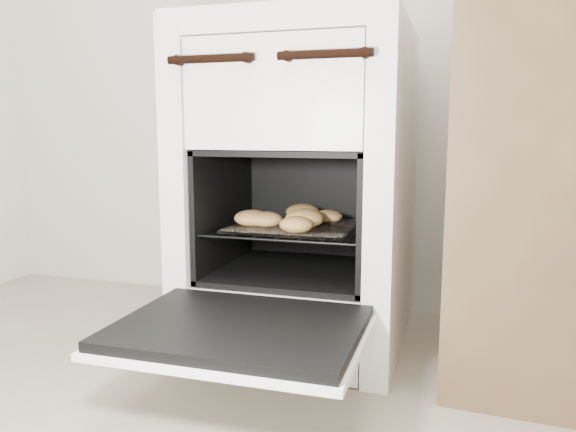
{
  "coord_description": "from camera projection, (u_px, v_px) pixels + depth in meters",
  "views": [
    {
      "loc": [
        0.3,
        -0.42,
        0.63
      ],
      "look_at": [
        -0.14,
        1.02,
        0.4
      ],
      "focal_mm": 35.0,
      "sensor_mm": 36.0,
      "label": 1
    }
  ],
  "objects": [
    {
      "name": "oven_door",
      "position": [
        240.0,
        331.0,
        1.21
      ],
      "size": [
        0.54,
        0.42,
        0.04
      ],
      "color": "black",
      "rests_on": "stove"
    },
    {
      "name": "oven_rack",
      "position": [
        296.0,
        227.0,
        1.6
      ],
      "size": [
        0.44,
        0.42,
        0.01
      ],
      "color": "black",
      "rests_on": "stove"
    },
    {
      "name": "foil_sheet",
      "position": [
        294.0,
        226.0,
        1.58
      ],
      "size": [
        0.34,
        0.3,
        0.01
      ],
      "primitive_type": "cube",
      "color": "white",
      "rests_on": "oven_rack"
    },
    {
      "name": "stove",
      "position": [
        302.0,
        192.0,
        1.65
      ],
      "size": [
        0.6,
        0.67,
        0.92
      ],
      "color": "white",
      "rests_on": "ground"
    },
    {
      "name": "baked_rolls",
      "position": [
        291.0,
        217.0,
        1.57
      ],
      "size": [
        0.31,
        0.32,
        0.05
      ],
      "color": "#DFAF59",
      "rests_on": "foil_sheet"
    }
  ]
}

